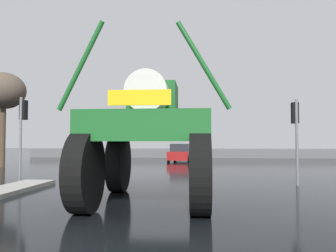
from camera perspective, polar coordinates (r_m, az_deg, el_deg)
ground_plane at (r=22.92m, az=0.70°, el=-6.89°), size 120.00×120.00×0.00m
oversize_sprayer at (r=9.96m, az=-2.73°, el=-1.69°), size 4.17×5.56×4.64m
sedan_ahead at (r=29.49m, az=2.26°, el=-4.53°), size 2.31×4.29×1.52m
traffic_signal_near_left at (r=15.88m, az=-23.03°, el=0.87°), size 0.24×0.54×3.60m
traffic_signal_near_right at (r=14.55m, az=20.44°, el=0.50°), size 0.24×0.54×3.39m
bare_tree_left at (r=25.61m, az=-25.70°, el=5.14°), size 2.88×2.88×6.35m
roadside_barrier at (r=35.89m, az=2.24°, el=-4.60°), size 32.81×0.24×0.90m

